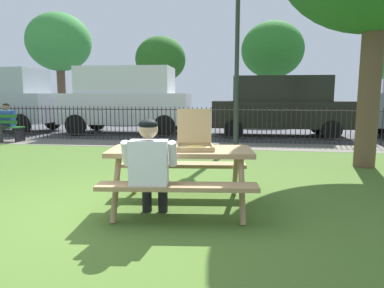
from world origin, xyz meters
TOP-DOWN VIEW (x-y plane):
  - ground at (0.00, 1.32)m, footprint 28.00×10.64m
  - cobblestone_walkway at (0.00, 5.94)m, footprint 28.00×1.40m
  - street_asphalt at (0.00, 10.45)m, footprint 28.00×7.62m
  - picnic_table_foreground at (1.01, 0.42)m, footprint 1.96×1.68m
  - pizza_box_open at (1.19, 0.48)m, footprint 0.54×0.57m
  - pizza_slice_on_table at (0.77, 0.49)m, footprint 0.25×0.20m
  - adult_at_table at (0.76, -0.11)m, footprint 0.63×0.62m
  - iron_fence_streetside at (-0.00, 6.64)m, footprint 23.07×0.03m
  - person_on_park_bench at (-5.60, 5.82)m, footprint 0.63×0.62m
  - lamp_post_walkway at (1.56, 5.75)m, footprint 0.28×0.28m
  - parked_car_far_left at (-7.82, 8.53)m, footprint 4.76×2.20m
  - parked_car_left at (-2.57, 8.53)m, footprint 4.79×2.26m
  - parked_car_center at (3.00, 8.53)m, footprint 4.63×2.02m
  - far_tree_left at (-9.56, 16.23)m, footprint 3.87×3.87m
  - far_tree_midleft at (-3.18, 16.23)m, footprint 2.95×2.95m
  - far_tree_center at (3.24, 16.23)m, footprint 3.45×3.45m

SIDE VIEW (x-z plane):
  - ground at x=0.00m, z-range -0.02..0.00m
  - street_asphalt at x=0.00m, z-range -0.01..0.00m
  - cobblestone_walkway at x=0.00m, z-range -0.01..0.00m
  - iron_fence_streetside at x=0.00m, z-range 0.01..1.09m
  - picnic_table_foreground at x=1.01m, z-range 0.20..0.99m
  - adult_at_table at x=0.76m, z-range 0.06..1.25m
  - person_on_park_bench at x=-5.60m, z-range 0.06..1.25m
  - pizza_slice_on_table at x=0.77m, z-range 0.77..0.79m
  - pizza_box_open at x=1.19m, z-range 0.61..1.11m
  - parked_car_center at x=3.00m, z-range 0.06..2.14m
  - parked_car_far_left at x=-7.82m, z-range 0.08..2.54m
  - parked_car_left at x=-2.57m, z-range 0.08..2.54m
  - lamp_post_walkway at x=1.56m, z-range 0.46..4.91m
  - far_tree_midleft at x=-3.18m, z-range 1.07..5.92m
  - far_tree_center at x=3.24m, z-range 1.15..6.65m
  - far_tree_left at x=-9.56m, z-range 1.41..7.79m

